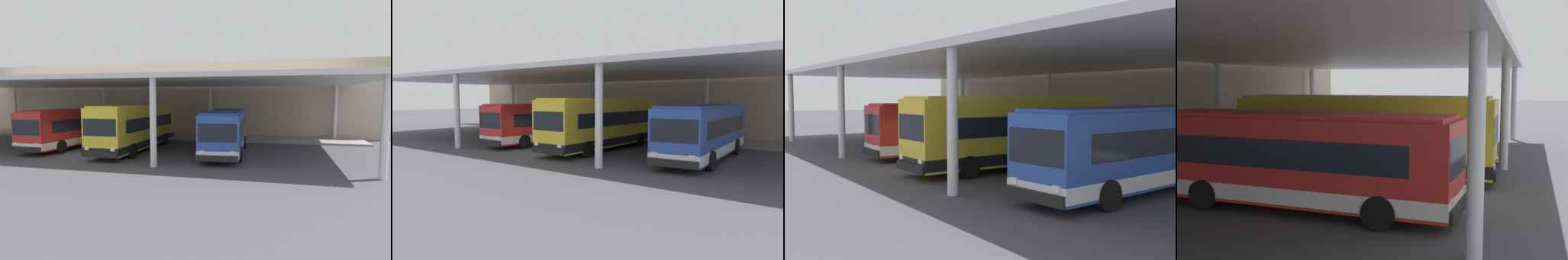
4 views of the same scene
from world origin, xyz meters
TOP-DOWN VIEW (x-y plane):
  - ground_plane at (0.00, 0.00)m, footprint 200.00×200.00m
  - platform_kerb at (0.00, 11.75)m, footprint 42.00×4.50m
  - station_building_facade at (0.00, 15.00)m, footprint 48.00×1.60m
  - canopy_shelter at (0.00, 5.50)m, footprint 40.00×17.00m
  - bus_nearest_bay at (-3.28, 3.46)m, footprint 3.06×10.63m
  - bus_second_bay at (2.48, 3.24)m, footprint 2.77×11.34m
  - bus_middle_bay at (9.54, 3.34)m, footprint 3.22×10.67m
  - bench_waiting at (-11.65, 11.82)m, footprint 1.80×0.45m
  - trash_bin at (-8.33, 11.78)m, footprint 0.52×0.52m

SIDE VIEW (x-z plane):
  - ground_plane at x=0.00m, z-range 0.00..0.00m
  - platform_kerb at x=0.00m, z-range 0.00..0.18m
  - bench_waiting at x=-11.65m, z-range 0.20..1.12m
  - trash_bin at x=-8.33m, z-range 0.19..1.17m
  - bus_nearest_bay at x=-3.28m, z-range 0.07..3.24m
  - bus_middle_bay at x=9.54m, z-range 0.07..3.24m
  - bus_second_bay at x=2.48m, z-range 0.06..3.63m
  - station_building_facade at x=0.00m, z-range 0.00..7.93m
  - canopy_shelter at x=0.00m, z-range 2.54..8.09m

